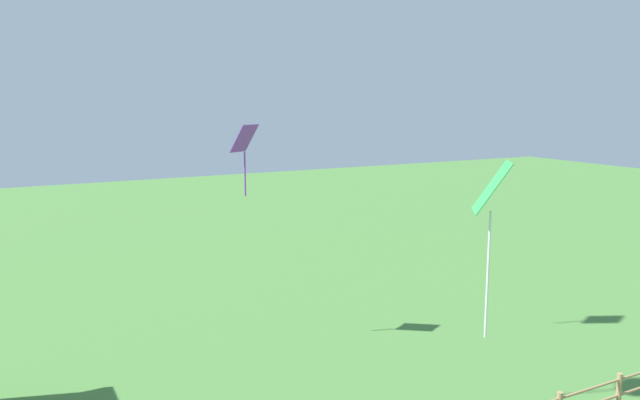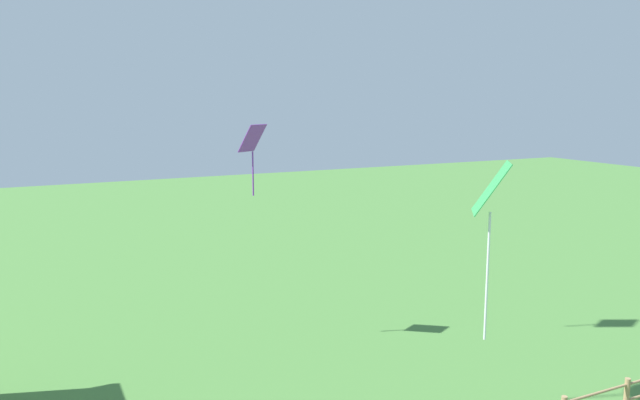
# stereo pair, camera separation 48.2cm
# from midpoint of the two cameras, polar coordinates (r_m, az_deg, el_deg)

# --- Properties ---
(kite_green_diamond) EXTENTS (1.05, 1.10, 3.62)m
(kite_green_diamond) POSITION_cam_midpoint_polar(r_m,az_deg,el_deg) (12.70, 14.30, -0.75)
(kite_green_diamond) COLOR green
(kite_purple_streamer) EXTENTS (0.97, 0.90, 2.33)m
(kite_purple_streamer) POSITION_cam_midpoint_polar(r_m,az_deg,el_deg) (20.29, -7.61, 5.03)
(kite_purple_streamer) COLOR purple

